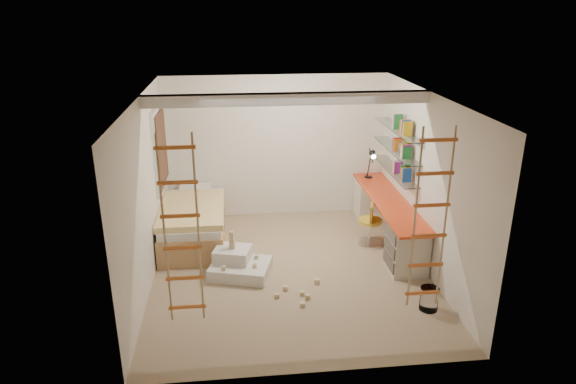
{
  "coord_description": "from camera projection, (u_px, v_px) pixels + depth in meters",
  "views": [
    {
      "loc": [
        -0.77,
        -6.73,
        3.78
      ],
      "look_at": [
        0.0,
        0.3,
        1.15
      ],
      "focal_mm": 32.0,
      "sensor_mm": 36.0,
      "label": 1
    }
  ],
  "objects": [
    {
      "name": "waste_bin",
      "position": [
        429.0,
        299.0,
        6.66
      ],
      "size": [
        0.25,
        0.25,
        0.31
      ],
      "primitive_type": "cylinder",
      "color": "white",
      "rests_on": "floor"
    },
    {
      "name": "bed",
      "position": [
        194.0,
        222.0,
        8.54
      ],
      "size": [
        1.02,
        2.0,
        0.69
      ],
      "color": "#AD7F51",
      "rests_on": "floor"
    },
    {
      "name": "rope_ladder_left",
      "position": [
        181.0,
        232.0,
        5.37
      ],
      "size": [
        0.41,
        0.04,
        2.13
      ],
      "primitive_type": null,
      "color": "#D46224",
      "rests_on": "ceiling"
    },
    {
      "name": "toy_blocks",
      "position": [
        267.0,
        271.0,
        7.25
      ],
      "size": [
        1.38,
        1.15,
        0.64
      ],
      "color": "#CCB284",
      "rests_on": "floor"
    },
    {
      "name": "play_platform",
      "position": [
        238.0,
        265.0,
        7.55
      ],
      "size": [
        0.98,
        0.85,
        0.37
      ],
      "color": "silver",
      "rests_on": "floor"
    },
    {
      "name": "shelves",
      "position": [
        396.0,
        150.0,
        8.39
      ],
      "size": [
        0.25,
        1.8,
        0.71
      ],
      "color": "white",
      "rests_on": "wall_right"
    },
    {
      "name": "window_frame",
      "position": [
        159.0,
        148.0,
        8.32
      ],
      "size": [
        0.06,
        1.15,
        1.35
      ],
      "primitive_type": "cube",
      "color": "white",
      "rests_on": "wall_left"
    },
    {
      "name": "task_lamp",
      "position": [
        372.0,
        160.0,
        9.14
      ],
      "size": [
        0.14,
        0.36,
        0.57
      ],
      "color": "black",
      "rests_on": "desk"
    },
    {
      "name": "rope_ladder_right",
      "position": [
        430.0,
        221.0,
        5.64
      ],
      "size": [
        0.41,
        0.04,
        2.13
      ],
      "primitive_type": null,
      "color": "#D05923",
      "rests_on": "ceiling"
    },
    {
      "name": "swivel_chair",
      "position": [
        370.0,
        230.0,
        8.4
      ],
      "size": [
        0.55,
        0.55,
        0.74
      ],
      "color": "gold",
      "rests_on": "floor"
    },
    {
      "name": "window_blind",
      "position": [
        162.0,
        148.0,
        8.32
      ],
      "size": [
        0.02,
        1.0,
        1.2
      ],
      "primitive_type": "cube",
      "color": "#4C2D1E",
      "rests_on": "window_frame"
    },
    {
      "name": "ceiling_beam",
      "position": [
        288.0,
        99.0,
        7.07
      ],
      "size": [
        4.0,
        0.18,
        0.16
      ],
      "primitive_type": "cube",
      "color": "white",
      "rests_on": "ceiling"
    },
    {
      "name": "desk",
      "position": [
        387.0,
        218.0,
        8.5
      ],
      "size": [
        0.56,
        2.8,
        0.75
      ],
      "color": "red",
      "rests_on": "floor"
    },
    {
      "name": "books",
      "position": [
        397.0,
        142.0,
        8.34
      ],
      "size": [
        0.14,
        0.7,
        0.92
      ],
      "color": "#194CA5",
      "rests_on": "shelves"
    },
    {
      "name": "floor",
      "position": [
        290.0,
        271.0,
        7.66
      ],
      "size": [
        4.5,
        4.5,
        0.0
      ],
      "primitive_type": "plane",
      "color": "tan",
      "rests_on": "ground"
    }
  ]
}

